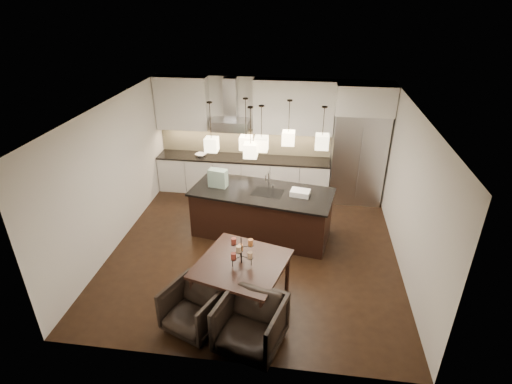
# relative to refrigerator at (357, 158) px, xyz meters

# --- Properties ---
(floor) EXTENTS (5.50, 5.50, 0.02)m
(floor) POSITION_rel_refrigerator_xyz_m (-2.10, -2.38, -1.08)
(floor) COLOR black
(floor) RESTS_ON ground
(ceiling) EXTENTS (5.50, 5.50, 0.02)m
(ceiling) POSITION_rel_refrigerator_xyz_m (-2.10, -2.38, 1.73)
(ceiling) COLOR white
(ceiling) RESTS_ON wall_back
(wall_back) EXTENTS (5.50, 0.02, 2.80)m
(wall_back) POSITION_rel_refrigerator_xyz_m (-2.10, 0.38, 0.32)
(wall_back) COLOR silver
(wall_back) RESTS_ON ground
(wall_front) EXTENTS (5.50, 0.02, 2.80)m
(wall_front) POSITION_rel_refrigerator_xyz_m (-2.10, -5.14, 0.32)
(wall_front) COLOR silver
(wall_front) RESTS_ON ground
(wall_left) EXTENTS (0.02, 5.50, 2.80)m
(wall_left) POSITION_rel_refrigerator_xyz_m (-4.86, -2.38, 0.32)
(wall_left) COLOR silver
(wall_left) RESTS_ON ground
(wall_right) EXTENTS (0.02, 5.50, 2.80)m
(wall_right) POSITION_rel_refrigerator_xyz_m (0.66, -2.38, 0.32)
(wall_right) COLOR silver
(wall_right) RESTS_ON ground
(refrigerator) EXTENTS (1.20, 0.72, 2.15)m
(refrigerator) POSITION_rel_refrigerator_xyz_m (0.00, 0.00, 0.00)
(refrigerator) COLOR #B7B7BA
(refrigerator) RESTS_ON floor
(fridge_panel) EXTENTS (1.26, 0.72, 0.65)m
(fridge_panel) POSITION_rel_refrigerator_xyz_m (0.00, 0.00, 1.40)
(fridge_panel) COLOR silver
(fridge_panel) RESTS_ON refrigerator
(lower_cabinets) EXTENTS (4.21, 0.62, 0.88)m
(lower_cabinets) POSITION_rel_refrigerator_xyz_m (-2.73, 0.05, -0.64)
(lower_cabinets) COLOR silver
(lower_cabinets) RESTS_ON floor
(countertop) EXTENTS (4.21, 0.66, 0.04)m
(countertop) POSITION_rel_refrigerator_xyz_m (-2.73, 0.05, -0.17)
(countertop) COLOR black
(countertop) RESTS_ON lower_cabinets
(backsplash) EXTENTS (4.21, 0.02, 0.63)m
(backsplash) POSITION_rel_refrigerator_xyz_m (-2.73, 0.35, 0.16)
(backsplash) COLOR #C7BC8E
(backsplash) RESTS_ON countertop
(upper_cab_left) EXTENTS (1.25, 0.35, 1.25)m
(upper_cab_left) POSITION_rel_refrigerator_xyz_m (-4.20, 0.19, 1.10)
(upper_cab_left) COLOR silver
(upper_cab_left) RESTS_ON wall_back
(upper_cab_right) EXTENTS (1.85, 0.35, 1.25)m
(upper_cab_right) POSITION_rel_refrigerator_xyz_m (-1.55, 0.19, 1.10)
(upper_cab_right) COLOR silver
(upper_cab_right) RESTS_ON wall_back
(hood_canopy) EXTENTS (0.90, 0.52, 0.24)m
(hood_canopy) POSITION_rel_refrigerator_xyz_m (-3.03, 0.10, 0.65)
(hood_canopy) COLOR #B7B7BA
(hood_canopy) RESTS_ON wall_back
(hood_chimney) EXTENTS (0.30, 0.28, 0.96)m
(hood_chimney) POSITION_rel_refrigerator_xyz_m (-3.03, 0.21, 1.24)
(hood_chimney) COLOR #B7B7BA
(hood_chimney) RESTS_ON hood_canopy
(fruit_bowl) EXTENTS (0.33, 0.33, 0.06)m
(fruit_bowl) POSITION_rel_refrigerator_xyz_m (-3.77, 0.00, -0.12)
(fruit_bowl) COLOR silver
(fruit_bowl) RESTS_ON countertop
(island_body) EXTENTS (2.87, 1.54, 0.96)m
(island_body) POSITION_rel_refrigerator_xyz_m (-2.03, -1.84, -0.60)
(island_body) COLOR black
(island_body) RESTS_ON floor
(island_top) EXTENTS (2.97, 1.64, 0.04)m
(island_top) POSITION_rel_refrigerator_xyz_m (-2.03, -1.84, -0.09)
(island_top) COLOR black
(island_top) RESTS_ON island_body
(faucet) EXTENTS (0.15, 0.28, 0.41)m
(faucet) POSITION_rel_refrigerator_xyz_m (-1.90, -1.75, 0.13)
(faucet) COLOR silver
(faucet) RESTS_ON island_top
(tote_bag) EXTENTS (0.40, 0.26, 0.37)m
(tote_bag) POSITION_rel_refrigerator_xyz_m (-2.94, -1.75, 0.11)
(tote_bag) COLOR #255E3C
(tote_bag) RESTS_ON island_top
(food_container) EXTENTS (0.41, 0.32, 0.11)m
(food_container) POSITION_rel_refrigerator_xyz_m (-1.26, -1.92, -0.02)
(food_container) COLOR silver
(food_container) RESTS_ON island_top
(dining_table) EXTENTS (1.61, 1.61, 0.79)m
(dining_table) POSITION_rel_refrigerator_xyz_m (-2.09, -3.91, -0.68)
(dining_table) COLOR black
(dining_table) RESTS_ON floor
(candelabra) EXTENTS (0.46, 0.46, 0.46)m
(candelabra) POSITION_rel_refrigerator_xyz_m (-2.09, -3.91, -0.06)
(candelabra) COLOR black
(candelabra) RESTS_ON dining_table
(candle_a) EXTENTS (0.10, 0.10, 0.10)m
(candle_a) POSITION_rel_refrigerator_xyz_m (-1.95, -3.95, -0.10)
(candle_a) COLOR #E0B288
(candle_a) RESTS_ON candelabra
(candle_b) EXTENTS (0.10, 0.10, 0.10)m
(candle_b) POSITION_rel_refrigerator_xyz_m (-2.13, -3.77, -0.10)
(candle_b) COLOR #D57A3D
(candle_b) RESTS_ON candelabra
(candle_c) EXTENTS (0.10, 0.10, 0.10)m
(candle_c) POSITION_rel_refrigerator_xyz_m (-2.20, -4.01, -0.10)
(candle_c) COLOR #9A3B2F
(candle_c) RESTS_ON candelabra
(candle_d) EXTENTS (0.10, 0.10, 0.10)m
(candle_d) POSITION_rel_refrigerator_xyz_m (-1.96, -3.85, 0.06)
(candle_d) COLOR #D57A3D
(candle_d) RESTS_ON candelabra
(candle_e) EXTENTS (0.10, 0.10, 0.10)m
(candle_e) POSITION_rel_refrigerator_xyz_m (-2.22, -3.85, 0.06)
(candle_e) COLOR #9A3B2F
(candle_e) RESTS_ON candelabra
(candle_f) EXTENTS (0.10, 0.10, 0.10)m
(candle_f) POSITION_rel_refrigerator_xyz_m (-2.11, -4.05, 0.06)
(candle_f) COLOR #E0B288
(candle_f) RESTS_ON candelabra
(armchair_left) EXTENTS (1.02, 1.03, 0.72)m
(armchair_left) POSITION_rel_refrigerator_xyz_m (-2.73, -4.55, -0.71)
(armchair_left) COLOR black
(armchair_left) RESTS_ON floor
(armchair_right) EXTENTS (1.08, 1.09, 0.81)m
(armchair_right) POSITION_rel_refrigerator_xyz_m (-1.83, -4.80, -0.67)
(armchair_right) COLOR black
(armchair_right) RESTS_ON floor
(pendant_a) EXTENTS (0.24, 0.24, 0.26)m
(pendant_a) POSITION_rel_refrigerator_xyz_m (-2.98, -1.96, 0.91)
(pendant_a) COLOR #FFEBB1
(pendant_a) RESTS_ON ceiling
(pendant_b) EXTENTS (0.24, 0.24, 0.26)m
(pendant_b) POSITION_rel_refrigerator_xyz_m (-2.38, -1.60, 0.85)
(pendant_b) COLOR #FFEBB1
(pendant_b) RESTS_ON ceiling
(pendant_c) EXTENTS (0.24, 0.24, 0.26)m
(pendant_c) POSITION_rel_refrigerator_xyz_m (-2.02, -2.07, 1.02)
(pendant_c) COLOR #FFEBB1
(pendant_c) RESTS_ON ceiling
(pendant_d) EXTENTS (0.24, 0.24, 0.26)m
(pendant_d) POSITION_rel_refrigerator_xyz_m (-1.55, -1.63, 0.99)
(pendant_d) COLOR #FFEBB1
(pendant_d) RESTS_ON ceiling
(pendant_e) EXTENTS (0.24, 0.24, 0.26)m
(pendant_e) POSITION_rel_refrigerator_xyz_m (-0.93, -1.99, 1.08)
(pendant_e) COLOR #FFEBB1
(pendant_e) RESTS_ON ceiling
(pendant_f) EXTENTS (0.24, 0.24, 0.26)m
(pendant_f) POSITION_rel_refrigerator_xyz_m (-2.20, -2.19, 0.92)
(pendant_f) COLOR #FFEBB1
(pendant_f) RESTS_ON ceiling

